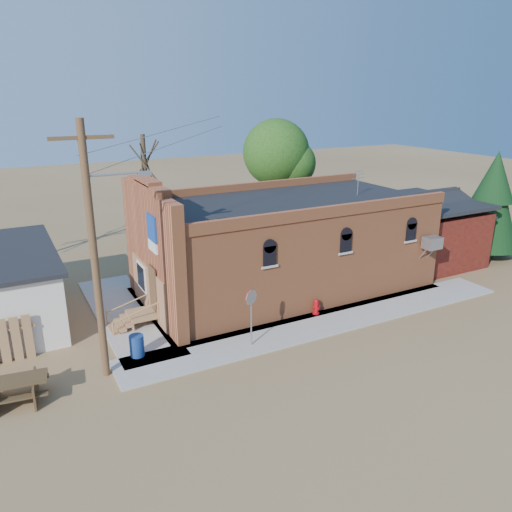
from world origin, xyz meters
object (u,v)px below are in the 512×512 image
fire_hydrant (316,307)px  trash_barrel (137,346)px  picnic_table (15,388)px  brick_bar (280,245)px  utility_pole (95,249)px  stop_sign (251,303)px

fire_hydrant → trash_barrel: size_ratio=0.86×
picnic_table → fire_hydrant: bearing=11.4°
fire_hydrant → trash_barrel: (-8.25, 0.08, 0.06)m
brick_bar → fire_hydrant: 4.17m
utility_pole → trash_barrel: bearing=28.1°
stop_sign → utility_pole: bearing=173.2°
trash_barrel → stop_sign: bearing=-16.6°
picnic_table → stop_sign: bearing=5.5°
brick_bar → utility_pole: 10.96m
brick_bar → picnic_table: (-12.83, -4.65, -1.78)m
brick_bar → stop_sign: size_ratio=6.88×
brick_bar → fire_hydrant: size_ratio=22.39×
stop_sign → trash_barrel: 4.69m
utility_pole → stop_sign: utility_pole is taller
brick_bar → stop_sign: brick_bar is taller
brick_bar → utility_pole: size_ratio=1.82×
utility_pole → picnic_table: (-3.04, -0.36, -4.21)m
brick_bar → picnic_table: brick_bar is taller
brick_bar → stop_sign: 6.48m
utility_pole → trash_barrel: size_ratio=10.58×
utility_pole → fire_hydrant: 10.48m
stop_sign → trash_barrel: size_ratio=2.80×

